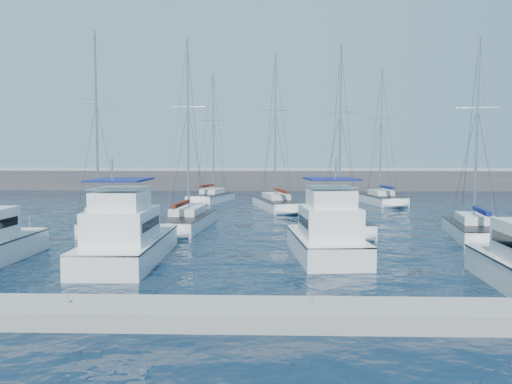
{
  "coord_description": "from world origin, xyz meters",
  "views": [
    {
      "loc": [
        -1.31,
        -26.85,
        5.45
      ],
      "look_at": [
        -2.3,
        6.24,
        3.0
      ],
      "focal_mm": 35.0,
      "sensor_mm": 36.0,
      "label": 1
    }
  ],
  "objects_px": {
    "sailboat_back_a": "(211,197)",
    "sailboat_back_b": "(277,204)",
    "motor_yacht_stbd_inner": "(327,237)",
    "sailboat_mid_b": "(186,221)",
    "sailboat_mid_e": "(476,230)",
    "sailboat_back_c": "(382,199)",
    "sailboat_mid_a": "(99,223)",
    "sailboat_mid_c": "(341,225)",
    "motor_yacht_port_inner": "(127,240)"
  },
  "relations": [
    {
      "from": "sailboat_back_a",
      "to": "sailboat_mid_b",
      "type": "bearing_deg",
      "value": -71.62
    },
    {
      "from": "motor_yacht_stbd_inner",
      "to": "sailboat_mid_b",
      "type": "distance_m",
      "value": 14.36
    },
    {
      "from": "sailboat_mid_a",
      "to": "sailboat_mid_e",
      "type": "relative_size",
      "value": 1.08
    },
    {
      "from": "sailboat_mid_e",
      "to": "sailboat_back_c",
      "type": "xyz_separation_m",
      "value": [
        -1.04,
        23.1,
        0.02
      ]
    },
    {
      "from": "motor_yacht_stbd_inner",
      "to": "sailboat_back_c",
      "type": "distance_m",
      "value": 31.33
    },
    {
      "from": "sailboat_back_a",
      "to": "sailboat_mid_e",
      "type": "bearing_deg",
      "value": -33.87
    },
    {
      "from": "sailboat_mid_a",
      "to": "sailboat_mid_c",
      "type": "bearing_deg",
      "value": -19.48
    },
    {
      "from": "motor_yacht_stbd_inner",
      "to": "sailboat_mid_b",
      "type": "relative_size",
      "value": 0.54
    },
    {
      "from": "sailboat_mid_e",
      "to": "sailboat_mid_b",
      "type": "bearing_deg",
      "value": 178.04
    },
    {
      "from": "sailboat_mid_b",
      "to": "sailboat_mid_c",
      "type": "xyz_separation_m",
      "value": [
        11.35,
        -1.74,
        0.01
      ]
    },
    {
      "from": "motor_yacht_stbd_inner",
      "to": "sailboat_mid_c",
      "type": "relative_size",
      "value": 0.57
    },
    {
      "from": "motor_yacht_stbd_inner",
      "to": "sailboat_back_b",
      "type": "distance_m",
      "value": 24.58
    },
    {
      "from": "sailboat_mid_a",
      "to": "sailboat_mid_e",
      "type": "height_order",
      "value": "sailboat_mid_a"
    },
    {
      "from": "motor_yacht_port_inner",
      "to": "sailboat_back_c",
      "type": "relative_size",
      "value": 0.62
    },
    {
      "from": "sailboat_mid_e",
      "to": "sailboat_mid_c",
      "type": "bearing_deg",
      "value": 174.16
    },
    {
      "from": "sailboat_mid_a",
      "to": "motor_yacht_stbd_inner",
      "type": "bearing_deg",
      "value": -50.03
    },
    {
      "from": "sailboat_mid_a",
      "to": "sailboat_back_a",
      "type": "bearing_deg",
      "value": 57.25
    },
    {
      "from": "sailboat_back_b",
      "to": "motor_yacht_stbd_inner",
      "type": "bearing_deg",
      "value": -98.46
    },
    {
      "from": "sailboat_mid_e",
      "to": "sailboat_back_b",
      "type": "xyz_separation_m",
      "value": [
        -12.86,
        17.71,
        0.01
      ]
    },
    {
      "from": "sailboat_back_b",
      "to": "sailboat_back_c",
      "type": "bearing_deg",
      "value": 10.6
    },
    {
      "from": "sailboat_mid_a",
      "to": "sailboat_mid_b",
      "type": "distance_m",
      "value": 6.28
    },
    {
      "from": "sailboat_mid_b",
      "to": "sailboat_back_b",
      "type": "relative_size",
      "value": 0.9
    },
    {
      "from": "motor_yacht_port_inner",
      "to": "sailboat_back_c",
      "type": "height_order",
      "value": "sailboat_back_c"
    },
    {
      "from": "sailboat_back_a",
      "to": "sailboat_back_b",
      "type": "distance_m",
      "value": 10.49
    },
    {
      "from": "motor_yacht_port_inner",
      "to": "sailboat_mid_b",
      "type": "xyz_separation_m",
      "value": [
        0.98,
        12.06,
        -0.62
      ]
    },
    {
      "from": "motor_yacht_stbd_inner",
      "to": "sailboat_back_a",
      "type": "bearing_deg",
      "value": 102.21
    },
    {
      "from": "sailboat_mid_e",
      "to": "sailboat_back_b",
      "type": "height_order",
      "value": "sailboat_back_b"
    },
    {
      "from": "sailboat_mid_a",
      "to": "sailboat_mid_c",
      "type": "relative_size",
      "value": 1.08
    },
    {
      "from": "motor_yacht_port_inner",
      "to": "sailboat_mid_c",
      "type": "relative_size",
      "value": 0.7
    },
    {
      "from": "sailboat_back_a",
      "to": "sailboat_back_b",
      "type": "height_order",
      "value": "sailboat_back_b"
    },
    {
      "from": "sailboat_mid_b",
      "to": "sailboat_mid_e",
      "type": "height_order",
      "value": "sailboat_mid_b"
    },
    {
      "from": "sailboat_mid_c",
      "to": "sailboat_back_a",
      "type": "relative_size",
      "value": 0.89
    },
    {
      "from": "sailboat_mid_b",
      "to": "sailboat_back_c",
      "type": "distance_m",
      "value": 26.74
    },
    {
      "from": "sailboat_back_a",
      "to": "sailboat_back_c",
      "type": "relative_size",
      "value": 0.99
    },
    {
      "from": "sailboat_mid_e",
      "to": "sailboat_back_b",
      "type": "bearing_deg",
      "value": 135.74
    },
    {
      "from": "sailboat_mid_a",
      "to": "sailboat_back_c",
      "type": "height_order",
      "value": "sailboat_back_c"
    },
    {
      "from": "sailboat_back_a",
      "to": "sailboat_mid_a",
      "type": "bearing_deg",
      "value": -87.01
    },
    {
      "from": "sailboat_mid_a",
      "to": "sailboat_back_a",
      "type": "height_order",
      "value": "sailboat_back_a"
    },
    {
      "from": "motor_yacht_port_inner",
      "to": "motor_yacht_stbd_inner",
      "type": "bearing_deg",
      "value": 5.68
    },
    {
      "from": "sailboat_mid_c",
      "to": "sailboat_back_b",
      "type": "xyz_separation_m",
      "value": [
        -4.34,
        15.33,
        0.0
      ]
    },
    {
      "from": "sailboat_mid_b",
      "to": "sailboat_back_a",
      "type": "height_order",
      "value": "sailboat_back_a"
    },
    {
      "from": "sailboat_mid_e",
      "to": "sailboat_back_a",
      "type": "height_order",
      "value": "sailboat_back_a"
    },
    {
      "from": "sailboat_back_c",
      "to": "motor_yacht_stbd_inner",
      "type": "bearing_deg",
      "value": -116.19
    },
    {
      "from": "motor_yacht_stbd_inner",
      "to": "sailboat_mid_e",
      "type": "xyz_separation_m",
      "value": [
        10.52,
        6.76,
        -0.62
      ]
    },
    {
      "from": "sailboat_mid_e",
      "to": "sailboat_back_c",
      "type": "height_order",
      "value": "sailboat_back_c"
    },
    {
      "from": "sailboat_back_a",
      "to": "motor_yacht_port_inner",
      "type": "bearing_deg",
      "value": -73.94
    },
    {
      "from": "sailboat_mid_a",
      "to": "sailboat_back_a",
      "type": "relative_size",
      "value": 0.96
    },
    {
      "from": "sailboat_back_b",
      "to": "sailboat_back_c",
      "type": "distance_m",
      "value": 12.99
    },
    {
      "from": "motor_yacht_stbd_inner",
      "to": "sailboat_mid_e",
      "type": "distance_m",
      "value": 12.52
    },
    {
      "from": "motor_yacht_port_inner",
      "to": "sailboat_back_b",
      "type": "distance_m",
      "value": 26.87
    }
  ]
}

